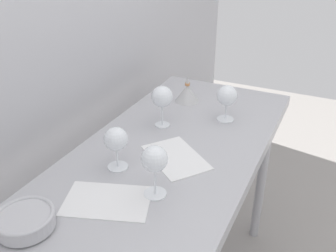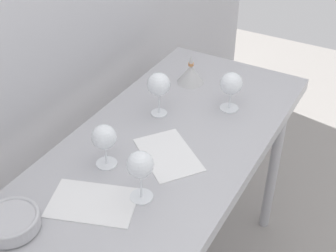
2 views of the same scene
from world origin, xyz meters
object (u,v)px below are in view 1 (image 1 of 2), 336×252
tasting_sheet_upper (107,201)px  tasting_bowl (25,220)px  wine_glass_near_left (155,161)px  wine_glass_near_right (227,96)px  tasting_sheet_lower (176,157)px  wine_glass_far_right (162,98)px  decanter_funnel (187,93)px  wine_glass_far_left (116,140)px

tasting_sheet_upper → tasting_bowl: 0.24m
wine_glass_near_left → tasting_bowl: size_ratio=1.05×
wine_glass_near_right → tasting_sheet_upper: size_ratio=0.60×
tasting_sheet_lower → tasting_bowl: 0.56m
wine_glass_near_right → tasting_sheet_upper: bearing=167.4°
wine_glass_far_right → tasting_sheet_upper: (-0.52, -0.07, -0.13)m
wine_glass_near_left → wine_glass_near_right: wine_glass_near_left is taller
wine_glass_near_left → wine_glass_near_right: (0.59, -0.04, -0.02)m
wine_glass_far_right → wine_glass_near_left: bearing=-156.3°
decanter_funnel → wine_glass_near_left: bearing=-164.7°
wine_glass_near_left → wine_glass_far_right: (0.42, 0.19, 0.00)m
tasting_bowl → wine_glass_far_left: bearing=-10.1°
wine_glass_far_right → decanter_funnel: 0.29m
wine_glass_near_right → wine_glass_far_left: bearing=156.6°
wine_glass_far_right → tasting_sheet_upper: bearing=-172.3°
wine_glass_near_left → tasting_sheet_upper: bearing=129.1°
tasting_bowl → tasting_sheet_upper: bearing=-34.8°
tasting_sheet_lower → tasting_bowl: bearing=-166.2°
wine_glass_far_left → wine_glass_far_right: bearing=-0.1°
tasting_sheet_lower → tasting_bowl: size_ratio=1.55×
tasting_sheet_lower → tasting_bowl: (-0.51, 0.22, 0.03)m
wine_glass_near_right → decanter_funnel: 0.26m
tasting_sheet_upper → tasting_sheet_lower: size_ratio=1.03×
wine_glass_far_right → tasting_sheet_lower: (-0.20, -0.16, -0.13)m
wine_glass_near_left → wine_glass_far_left: bearing=67.8°
wine_glass_far_right → tasting_sheet_upper: size_ratio=0.68×
wine_glass_near_right → wine_glass_near_left: bearing=176.5°
wine_glass_near_left → tasting_sheet_lower: size_ratio=0.68×
tasting_sheet_upper → tasting_bowl: bearing=125.8°
wine_glass_near_left → tasting_sheet_upper: (-0.09, 0.12, -0.12)m
tasting_bowl → decanter_funnel: decanter_funnel is taller
wine_glass_near_right → tasting_sheet_lower: bearing=169.8°
wine_glass_near_right → wine_glass_far_right: size_ratio=0.90×
tasting_sheet_upper → decanter_funnel: size_ratio=2.06×
wine_glass_far_left → decanter_funnel: (0.62, 0.00, -0.07)m
wine_glass_near_right → tasting_sheet_lower: wine_glass_near_right is taller
tasting_sheet_upper → wine_glass_far_right: bearing=-11.6°
wine_glass_near_left → tasting_sheet_lower: wine_glass_near_left is taller
tasting_sheet_lower → decanter_funnel: decanter_funnel is taller
wine_glass_far_right → wine_glass_far_left: bearing=179.9°
wine_glass_far_right → tasting_bowl: bearing=174.8°
wine_glass_near_right → tasting_sheet_upper: wine_glass_near_right is taller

